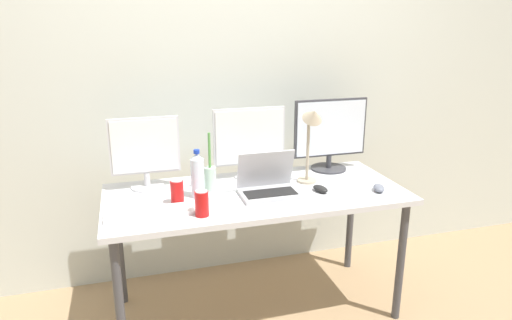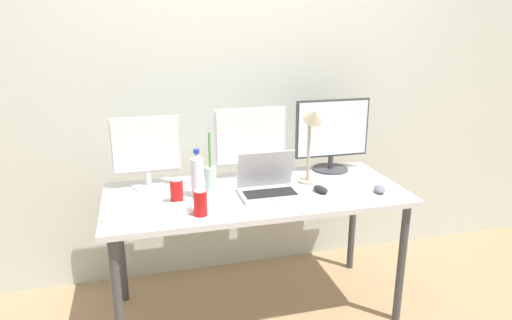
% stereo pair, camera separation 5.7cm
% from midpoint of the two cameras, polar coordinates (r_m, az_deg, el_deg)
% --- Properties ---
extents(ground_plane, '(16.00, 16.00, 0.00)m').
position_cam_midpoint_polar(ground_plane, '(2.83, 0.61, -18.08)').
color(ground_plane, '#9E7F5B').
extents(wall_back, '(7.00, 0.08, 2.60)m').
position_cam_midpoint_polar(wall_back, '(2.91, -2.43, 10.49)').
color(wall_back, silver).
rests_on(wall_back, ground).
extents(work_desk, '(1.61, 0.71, 0.74)m').
position_cam_midpoint_polar(work_desk, '(2.51, 0.66, -5.38)').
color(work_desk, '#424247').
rests_on(work_desk, ground).
extents(monitor_left, '(0.37, 0.18, 0.40)m').
position_cam_midpoint_polar(monitor_left, '(2.55, -12.96, 1.15)').
color(monitor_left, silver).
rests_on(monitor_left, work_desk).
extents(monitor_center, '(0.42, 0.18, 0.42)m').
position_cam_midpoint_polar(monitor_center, '(2.65, -0.08, 2.40)').
color(monitor_center, silver).
rests_on(monitor_center, work_desk).
extents(monitor_right, '(0.47, 0.22, 0.44)m').
position_cam_midpoint_polar(monitor_right, '(2.82, 10.07, 3.24)').
color(monitor_right, '#38383D').
rests_on(monitor_right, work_desk).
extents(laptop_silver, '(0.31, 0.22, 0.23)m').
position_cam_midpoint_polar(laptop_silver, '(2.44, 2.15, -3.05)').
color(laptop_silver, '#B7B7BC').
rests_on(laptop_silver, work_desk).
extents(keyboard_main, '(0.42, 0.13, 0.02)m').
position_cam_midpoint_polar(keyboard_main, '(2.26, -12.58, -6.31)').
color(keyboard_main, white).
rests_on(keyboard_main, work_desk).
extents(mouse_by_keyboard, '(0.09, 0.12, 0.04)m').
position_cam_midpoint_polar(mouse_by_keyboard, '(2.57, 15.82, -3.51)').
color(mouse_by_keyboard, slate).
rests_on(mouse_by_keyboard, work_desk).
extents(mouse_by_laptop, '(0.08, 0.12, 0.03)m').
position_cam_midpoint_polar(mouse_by_laptop, '(2.50, 8.72, -3.64)').
color(mouse_by_laptop, black).
rests_on(mouse_by_laptop, work_desk).
extents(water_bottle, '(0.07, 0.07, 0.26)m').
position_cam_midpoint_polar(water_bottle, '(2.40, -6.67, -1.87)').
color(water_bottle, silver).
rests_on(water_bottle, work_desk).
extents(soda_can_near_keyboard, '(0.07, 0.07, 0.13)m').
position_cam_midpoint_polar(soda_can_near_keyboard, '(2.18, -6.23, -5.35)').
color(soda_can_near_keyboard, red).
rests_on(soda_can_near_keyboard, work_desk).
extents(soda_can_by_laptop, '(0.07, 0.07, 0.13)m').
position_cam_midpoint_polar(soda_can_by_laptop, '(2.34, -9.20, -3.88)').
color(soda_can_by_laptop, red).
rests_on(soda_can_by_laptop, work_desk).
extents(bamboo_vase, '(0.07, 0.07, 0.32)m').
position_cam_midpoint_polar(bamboo_vase, '(2.50, -5.06, -2.07)').
color(bamboo_vase, '#B2D1B7').
rests_on(bamboo_vase, work_desk).
extents(desk_lamp, '(0.11, 0.18, 0.46)m').
position_cam_midpoint_polar(desk_lamp, '(2.52, 7.69, 3.62)').
color(desk_lamp, tan).
rests_on(desk_lamp, work_desk).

